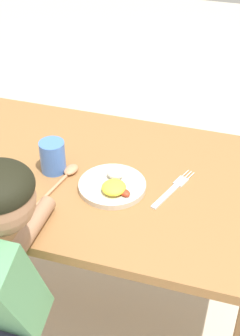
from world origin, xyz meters
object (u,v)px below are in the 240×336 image
fork (172,190)px  spoon (66,175)px  drinking_cup (53,157)px  person (6,318)px  plate (113,186)px

fork → spoon: 0.33m
drinking_cup → person: 0.51m
spoon → plate: bearing=-84.7°
spoon → drinking_cup: 0.07m
spoon → fork: bearing=-73.9°
plate → drinking_cup: 0.22m
plate → drinking_cup: drinking_cup is taller
plate → person: bearing=-108.9°
person → drinking_cup: bearing=97.3°
plate → person: size_ratio=0.20×
plate → fork: 0.18m
spoon → drinking_cup: drinking_cup is taller
plate → person: person is taller
fork → plate: bearing=125.0°
fork → person: size_ratio=0.21×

